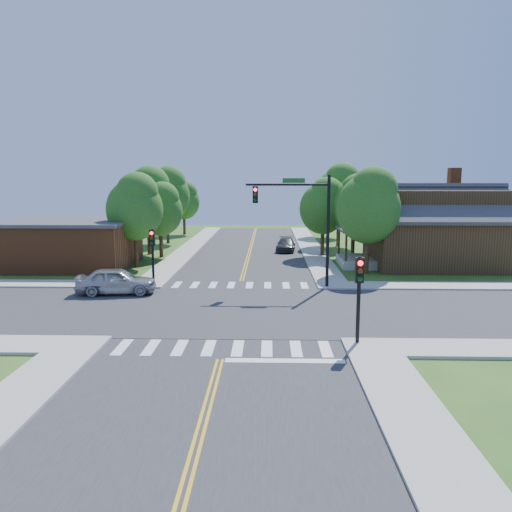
{
  "coord_description": "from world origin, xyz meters",
  "views": [
    {
      "loc": [
        1.87,
        -25.88,
        6.91
      ],
      "look_at": [
        1.07,
        4.8,
        2.2
      ],
      "focal_mm": 35.0,
      "sensor_mm": 36.0,
      "label": 1
    }
  ],
  "objects_px": {
    "signal_mast_ne": "(302,213)",
    "car_silver": "(116,281)",
    "house_ne": "(434,225)",
    "car_dgrey": "(286,245)",
    "signal_pole_nw": "(152,247)",
    "signal_pole_se": "(359,284)"
  },
  "relations": [
    {
      "from": "house_ne",
      "to": "car_dgrey",
      "type": "distance_m",
      "value": 14.29
    },
    {
      "from": "house_ne",
      "to": "car_silver",
      "type": "distance_m",
      "value": 25.04
    },
    {
      "from": "signal_mast_ne",
      "to": "signal_pole_nw",
      "type": "distance_m",
      "value": 9.76
    },
    {
      "from": "signal_mast_ne",
      "to": "car_silver",
      "type": "xyz_separation_m",
      "value": [
        -11.28,
        -2.09,
        -4.04
      ]
    },
    {
      "from": "car_silver",
      "to": "signal_mast_ne",
      "type": "bearing_deg",
      "value": -85.71
    },
    {
      "from": "signal_pole_nw",
      "to": "house_ne",
      "type": "distance_m",
      "value": 22.45
    },
    {
      "from": "signal_mast_ne",
      "to": "house_ne",
      "type": "relative_size",
      "value": 0.55
    },
    {
      "from": "signal_pole_se",
      "to": "signal_mast_ne",
      "type": "bearing_deg",
      "value": 98.56
    },
    {
      "from": "signal_pole_se",
      "to": "car_dgrey",
      "type": "distance_m",
      "value": 27.9
    },
    {
      "from": "house_ne",
      "to": "car_dgrey",
      "type": "relative_size",
      "value": 2.97
    },
    {
      "from": "signal_pole_se",
      "to": "signal_pole_nw",
      "type": "bearing_deg",
      "value": 135.0
    },
    {
      "from": "car_dgrey",
      "to": "signal_pole_se",
      "type": "bearing_deg",
      "value": -81.22
    },
    {
      "from": "signal_pole_nw",
      "to": "car_dgrey",
      "type": "distance_m",
      "value": 18.99
    },
    {
      "from": "signal_pole_nw",
      "to": "house_ne",
      "type": "height_order",
      "value": "house_ne"
    },
    {
      "from": "car_dgrey",
      "to": "signal_pole_nw",
      "type": "bearing_deg",
      "value": -114.36
    },
    {
      "from": "house_ne",
      "to": "car_dgrey",
      "type": "height_order",
      "value": "house_ne"
    },
    {
      "from": "car_silver",
      "to": "car_dgrey",
      "type": "distance_m",
      "value": 21.56
    },
    {
      "from": "signal_pole_se",
      "to": "car_dgrey",
      "type": "xyz_separation_m",
      "value": [
        -2.1,
        27.74,
        -2.04
      ]
    },
    {
      "from": "signal_pole_se",
      "to": "signal_pole_nw",
      "type": "xyz_separation_m",
      "value": [
        -11.2,
        11.2,
        0.0
      ]
    },
    {
      "from": "signal_pole_se",
      "to": "signal_pole_nw",
      "type": "distance_m",
      "value": 15.84
    },
    {
      "from": "signal_mast_ne",
      "to": "signal_pole_se",
      "type": "bearing_deg",
      "value": -81.44
    },
    {
      "from": "signal_mast_ne",
      "to": "car_dgrey",
      "type": "relative_size",
      "value": 1.64
    }
  ]
}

